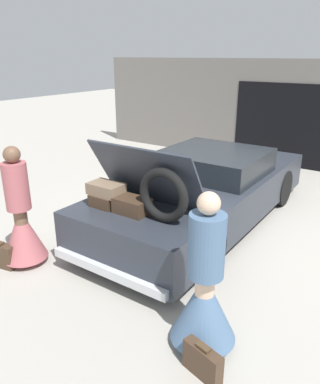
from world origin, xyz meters
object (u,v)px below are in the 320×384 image
car (205,190)px  person_right (204,294)px  suitcase_beside_right_person (203,362)px  person_left (21,223)px

car → person_right: bearing=-61.9°
suitcase_beside_right_person → car: bearing=118.2°
person_left → person_right: 2.95m
person_left → suitcase_beside_right_person: person_left is taller
person_left → suitcase_beside_right_person: 3.22m
person_right → suitcase_beside_right_person: bearing=-138.0°
car → suitcase_beside_right_person: bearing=-61.8°
suitcase_beside_right_person → person_right: bearing=118.5°
car → person_right: (1.48, -2.76, 0.01)m
car → suitcase_beside_right_person: size_ratio=11.99×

